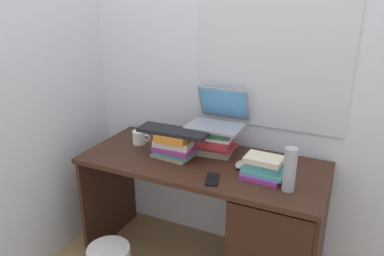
# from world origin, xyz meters

# --- Properties ---
(wall_back) EXTENTS (6.00, 0.06, 2.60)m
(wall_back) POSITION_xyz_m (0.00, 0.35, 1.30)
(wall_back) COLOR silver
(wall_back) RESTS_ON ground
(wall_left) EXTENTS (0.05, 6.00, 2.60)m
(wall_left) POSITION_xyz_m (-0.95, 0.00, 1.30)
(wall_left) COLOR silver
(wall_left) RESTS_ON ground
(desk) EXTENTS (1.42, 0.62, 0.74)m
(desk) POSITION_xyz_m (0.36, -0.02, 0.40)
(desk) COLOR #381E14
(desk) RESTS_ON ground
(book_stack_tall) EXTENTS (0.25, 0.19, 0.17)m
(book_stack_tall) POSITION_xyz_m (0.03, 0.12, 0.82)
(book_stack_tall) COLOR gray
(book_stack_tall) RESTS_ON desk
(book_stack_keyboard_riser) EXTENTS (0.25, 0.18, 0.15)m
(book_stack_keyboard_riser) POSITION_xyz_m (-0.17, -0.02, 0.82)
(book_stack_keyboard_riser) COLOR gray
(book_stack_keyboard_riser) RESTS_ON desk
(book_stack_side) EXTENTS (0.23, 0.18, 0.12)m
(book_stack_side) POSITION_xyz_m (0.37, -0.04, 0.79)
(book_stack_side) COLOR #8C338C
(book_stack_side) RESTS_ON desk
(laptop) EXTENTS (0.32, 0.29, 0.21)m
(laptop) POSITION_xyz_m (0.02, 0.18, 0.96)
(laptop) COLOR gray
(laptop) RESTS_ON book_stack_tall
(keyboard) EXTENTS (0.42, 0.15, 0.02)m
(keyboard) POSITION_xyz_m (-0.18, -0.02, 0.90)
(keyboard) COLOR black
(keyboard) RESTS_ON book_stack_keyboard_riser
(computer_mouse) EXTENTS (0.06, 0.10, 0.04)m
(computer_mouse) POSITION_xyz_m (0.23, 0.01, 0.76)
(computer_mouse) COLOR #A5A8AD
(computer_mouse) RESTS_ON desk
(mug) EXTENTS (0.12, 0.09, 0.09)m
(mug) POSITION_xyz_m (-0.47, 0.07, 0.78)
(mug) COLOR white
(mug) RESTS_ON desk
(water_bottle) EXTENTS (0.06, 0.06, 0.23)m
(water_bottle) POSITION_xyz_m (0.52, -0.13, 0.85)
(water_bottle) COLOR #999EA5
(water_bottle) RESTS_ON desk
(cell_phone) EXTENTS (0.10, 0.15, 0.01)m
(cell_phone) POSITION_xyz_m (0.15, -0.20, 0.75)
(cell_phone) COLOR black
(cell_phone) RESTS_ON desk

